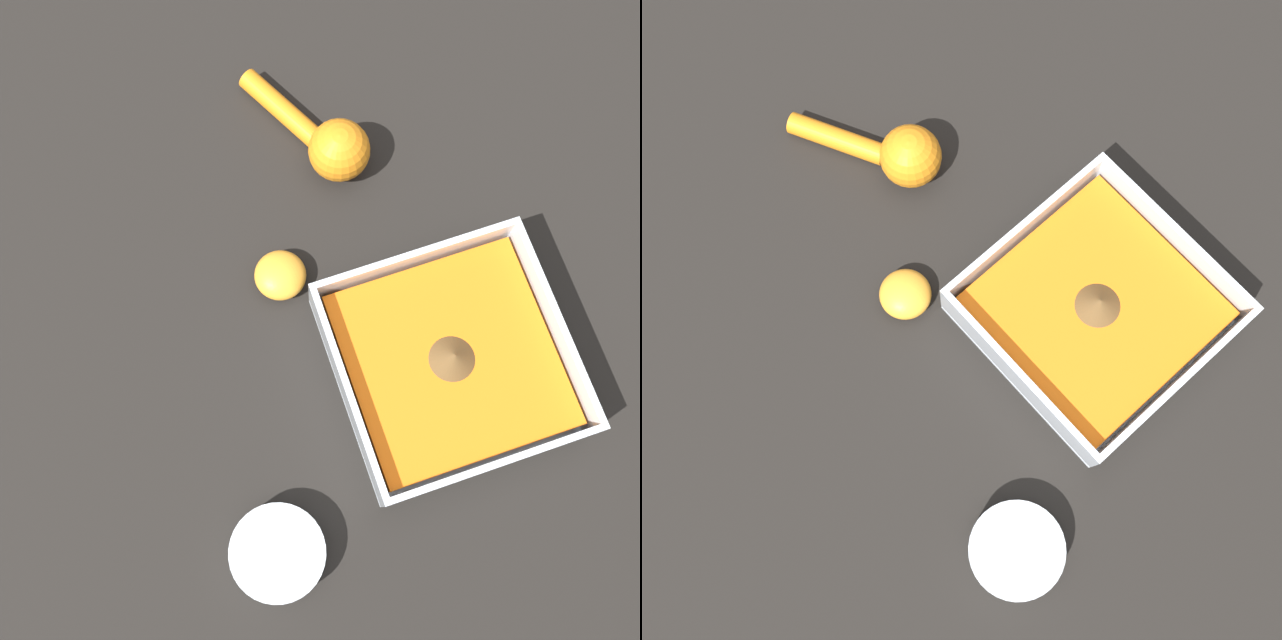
{
  "view_description": "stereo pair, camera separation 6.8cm",
  "coord_description": "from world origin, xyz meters",
  "views": [
    {
      "loc": [
        0.06,
        -0.15,
        0.69
      ],
      "look_at": [
        -0.11,
        -0.09,
        0.03
      ],
      "focal_mm": 42.0,
      "sensor_mm": 36.0,
      "label": 1
    },
    {
      "loc": [
        0.02,
        -0.21,
        0.69
      ],
      "look_at": [
        -0.11,
        -0.09,
        0.03
      ],
      "focal_mm": 42.0,
      "sensor_mm": 36.0,
      "label": 2
    }
  ],
  "objects": [
    {
      "name": "lemon_squeezer",
      "position": [
        -0.27,
        -0.03,
        0.03
      ],
      "size": [
        0.15,
        0.1,
        0.06
      ],
      "rotation": [
        0.0,
        0.0,
        0.47
      ],
      "color": "orange",
      "rests_on": "ground_plane"
    },
    {
      "name": "square_dish",
      "position": [
        -0.03,
        0.01,
        0.02
      ],
      "size": [
        0.2,
        0.2,
        0.06
      ],
      "color": "silver",
      "rests_on": "ground_plane"
    },
    {
      "name": "lemon_half",
      "position": [
        -0.16,
        -0.11,
        0.01
      ],
      "size": [
        0.05,
        0.05,
        0.03
      ],
      "color": "orange",
      "rests_on": "ground_plane"
    },
    {
      "name": "ground_plane",
      "position": [
        0.0,
        0.0,
        0.0
      ],
      "size": [
        4.0,
        4.0,
        0.0
      ],
      "primitive_type": "plane",
      "color": "black"
    },
    {
      "name": "spice_bowl",
      "position": [
        0.08,
        -0.19,
        0.01
      ],
      "size": [
        0.08,
        0.08,
        0.03
      ],
      "color": "silver",
      "rests_on": "ground_plane"
    }
  ]
}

